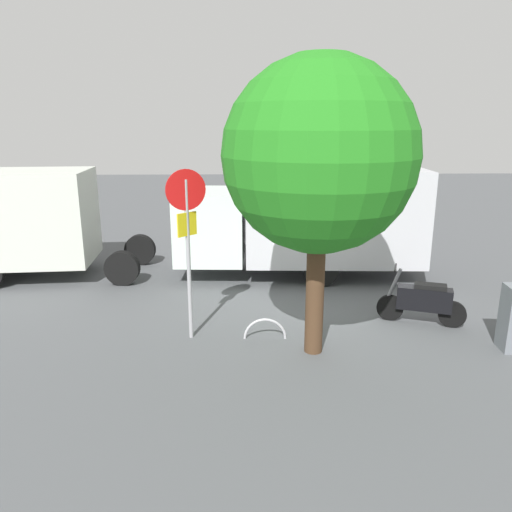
{
  "coord_description": "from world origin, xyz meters",
  "views": [
    {
      "loc": [
        1.59,
        10.01,
        4.14
      ],
      "look_at": [
        1.26,
        -0.32,
        1.29
      ],
      "focal_mm": 34.43,
      "sensor_mm": 36.0,
      "label": 1
    }
  ],
  "objects_px": {
    "box_truck_near": "(299,217)",
    "motorcycle": "(423,300)",
    "stop_sign": "(187,228)",
    "bike_rack_hoop": "(265,338)",
    "street_tree": "(320,156)"
  },
  "relations": [
    {
      "from": "stop_sign",
      "to": "street_tree",
      "type": "bearing_deg",
      "value": 163.88
    },
    {
      "from": "bike_rack_hoop",
      "to": "motorcycle",
      "type": "bearing_deg",
      "value": -169.2
    },
    {
      "from": "street_tree",
      "to": "bike_rack_hoop",
      "type": "xyz_separation_m",
      "value": [
        0.87,
        -0.57,
        -3.57
      ]
    },
    {
      "from": "motorcycle",
      "to": "bike_rack_hoop",
      "type": "relative_size",
      "value": 2.04
    },
    {
      "from": "box_truck_near",
      "to": "stop_sign",
      "type": "height_order",
      "value": "stop_sign"
    },
    {
      "from": "box_truck_near",
      "to": "street_tree",
      "type": "xyz_separation_m",
      "value": [
        0.25,
        4.72,
        1.94
      ]
    },
    {
      "from": "motorcycle",
      "to": "street_tree",
      "type": "relative_size",
      "value": 0.33
    },
    {
      "from": "street_tree",
      "to": "bike_rack_hoop",
      "type": "relative_size",
      "value": 6.17
    },
    {
      "from": "box_truck_near",
      "to": "stop_sign",
      "type": "xyz_separation_m",
      "value": [
        2.58,
        4.05,
        0.58
      ]
    },
    {
      "from": "stop_sign",
      "to": "bike_rack_hoop",
      "type": "xyz_separation_m",
      "value": [
        -1.46,
        0.1,
        -2.21
      ]
    },
    {
      "from": "stop_sign",
      "to": "box_truck_near",
      "type": "bearing_deg",
      "value": -122.51
    },
    {
      "from": "box_truck_near",
      "to": "street_tree",
      "type": "distance_m",
      "value": 5.11
    },
    {
      "from": "box_truck_near",
      "to": "motorcycle",
      "type": "bearing_deg",
      "value": 125.2
    },
    {
      "from": "box_truck_near",
      "to": "bike_rack_hoop",
      "type": "height_order",
      "value": "box_truck_near"
    },
    {
      "from": "box_truck_near",
      "to": "bike_rack_hoop",
      "type": "relative_size",
      "value": 9.94
    }
  ]
}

